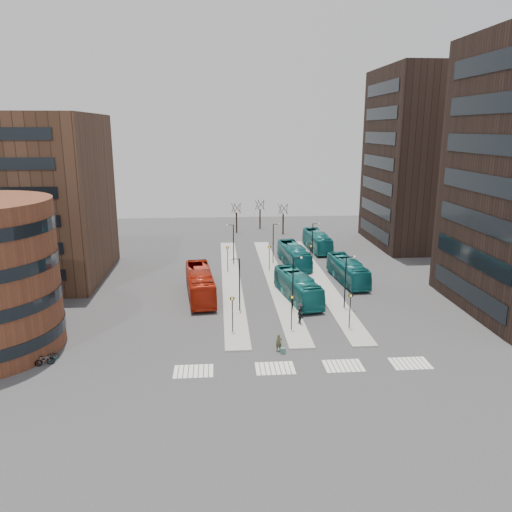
{
  "coord_description": "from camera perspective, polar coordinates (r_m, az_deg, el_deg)",
  "views": [
    {
      "loc": [
        -5.67,
        -35.02,
        20.07
      ],
      "look_at": [
        -1.12,
        23.61,
        5.0
      ],
      "focal_mm": 35.0,
      "sensor_mm": 36.0,
      "label": 1
    }
  ],
  "objects": [
    {
      "name": "bicycle_near",
      "position": [
        48.4,
        -22.89,
        -10.75
      ],
      "size": [
        1.77,
        0.82,
        0.9
      ],
      "primitive_type": "imported",
      "rotation": [
        0.0,
        0.0,
        1.43
      ],
      "color": "gray",
      "rests_on": "ground"
    },
    {
      "name": "red_bus",
      "position": [
        61.26,
        -6.42,
        -3.14
      ],
      "size": [
        4.14,
        12.66,
        3.46
      ],
      "primitive_type": "imported",
      "rotation": [
        0.0,
        0.0,
        0.1
      ],
      "color": "#A81F0C",
      "rests_on": "ground"
    },
    {
      "name": "ground",
      "position": [
        40.76,
        4.29,
        -15.17
      ],
      "size": [
        160.0,
        160.0,
        0.0
      ],
      "primitive_type": "plane",
      "color": "#323235",
      "rests_on": "ground"
    },
    {
      "name": "suitcase",
      "position": [
        46.67,
        3.09,
        -10.75
      ],
      "size": [
        0.52,
        0.46,
        0.54
      ],
      "primitive_type": "cube",
      "rotation": [
        0.0,
        0.0,
        -0.31
      ],
      "color": "navy",
      "rests_on": "ground"
    },
    {
      "name": "bicycle_mid",
      "position": [
        48.04,
        -23.04,
        -10.93
      ],
      "size": [
        1.63,
        0.94,
        0.95
      ],
      "primitive_type": "imported",
      "rotation": [
        0.0,
        0.0,
        1.91
      ],
      "color": "gray",
      "rests_on": "ground"
    },
    {
      "name": "office_block",
      "position": [
        75.14,
        -26.7,
        5.92
      ],
      "size": [
        25.0,
        20.12,
        22.0
      ],
      "color": "#4B3223",
      "rests_on": "ground"
    },
    {
      "name": "lamp_posts",
      "position": [
        65.67,
        2.97,
        -0.19
      ],
      "size": [
        14.04,
        20.24,
        6.12
      ],
      "color": "black",
      "rests_on": "ground"
    },
    {
      "name": "teal_bus_d",
      "position": [
        85.11,
        7.0,
        1.71
      ],
      "size": [
        3.19,
        11.36,
        3.13
      ],
      "primitive_type": "imported",
      "rotation": [
        0.0,
        0.0,
        0.05
      ],
      "color": "#166C6E",
      "rests_on": "ground"
    },
    {
      "name": "island_right",
      "position": [
        69.39,
        7.13,
        -2.49
      ],
      "size": [
        2.5,
        45.0,
        0.15
      ],
      "primitive_type": "cube",
      "color": "gray",
      "rests_on": "ground"
    },
    {
      "name": "teal_bus_a",
      "position": [
        60.28,
        4.78,
        -3.53
      ],
      "size": [
        4.58,
        11.68,
        3.17
      ],
      "primitive_type": "imported",
      "rotation": [
        0.0,
        0.0,
        0.17
      ],
      "color": "#146867",
      "rests_on": "ground"
    },
    {
      "name": "bicycle_far",
      "position": [
        49.11,
        -22.59,
        -10.38
      ],
      "size": [
        1.67,
        0.69,
        0.86
      ],
      "primitive_type": "imported",
      "rotation": [
        0.0,
        0.0,
        1.65
      ],
      "color": "gray",
      "rests_on": "ground"
    },
    {
      "name": "commuter_b",
      "position": [
        52.92,
        5.07,
        -6.89
      ],
      "size": [
        0.76,
        1.17,
        1.86
      ],
      "primitive_type": "imported",
      "rotation": [
        0.0,
        0.0,
        1.88
      ],
      "color": "black",
      "rests_on": "ground"
    },
    {
      "name": "commuter_c",
      "position": [
        54.91,
        5.09,
        -6.23
      ],
      "size": [
        0.88,
        1.17,
        1.61
      ],
      "primitive_type": "imported",
      "rotation": [
        0.0,
        0.0,
        4.41
      ],
      "color": "black",
      "rests_on": "ground"
    },
    {
      "name": "bare_trees",
      "position": [
        99.57,
        0.44,
        4.34
      ],
      "size": [
        10.97,
        8.14,
        5.9
      ],
      "color": "black",
      "rests_on": "ground"
    },
    {
      "name": "tower_far",
      "position": [
        93.12,
        19.76,
        10.43
      ],
      "size": [
        20.12,
        20.0,
        30.0
      ],
      "color": "black",
      "rests_on": "ground"
    },
    {
      "name": "sign_poles",
      "position": [
        61.08,
        2.59,
        -2.45
      ],
      "size": [
        12.45,
        22.12,
        3.65
      ],
      "color": "black",
      "rests_on": "ground"
    },
    {
      "name": "teal_bus_b",
      "position": [
        75.15,
        4.35,
        0.09
      ],
      "size": [
        3.77,
        11.53,
        3.15
      ],
      "primitive_type": "imported",
      "rotation": [
        0.0,
        0.0,
        0.1
      ],
      "color": "#16696E",
      "rests_on": "ground"
    },
    {
      "name": "teal_bus_c",
      "position": [
        68.14,
        10.42,
        -1.65
      ],
      "size": [
        3.42,
        11.25,
        3.09
      ],
      "primitive_type": "imported",
      "rotation": [
        0.0,
        0.0,
        0.07
      ],
      "color": "#146367",
      "rests_on": "ground"
    },
    {
      "name": "commuter_a",
      "position": [
        57.4,
        -6.9,
        -5.26
      ],
      "size": [
        0.93,
        0.76,
        1.78
      ],
      "primitive_type": "imported",
      "rotation": [
        0.0,
        0.0,
        3.24
      ],
      "color": "black",
      "rests_on": "ground"
    },
    {
      "name": "island_left",
      "position": [
        68.05,
        -2.84,
        -2.73
      ],
      "size": [
        2.5,
        45.0,
        0.15
      ],
      "primitive_type": "cube",
      "color": "gray",
      "rests_on": "ground"
    },
    {
      "name": "island_mid",
      "position": [
        68.46,
        2.19,
        -2.62
      ],
      "size": [
        2.5,
        45.0,
        0.15
      ],
      "primitive_type": "cube",
      "color": "gray",
      "rests_on": "ground"
    },
    {
      "name": "crosswalk_stripes",
      "position": [
        44.5,
        5.79,
        -12.51
      ],
      "size": [
        22.35,
        2.4,
        0.01
      ],
      "color": "silver",
      "rests_on": "ground"
    },
    {
      "name": "traveller",
      "position": [
        46.89,
        2.63,
        -9.88
      ],
      "size": [
        0.61,
        0.41,
        1.65
      ],
      "primitive_type": "imported",
      "rotation": [
        0.0,
        0.0,
        -0.02
      ],
      "color": "#454429",
      "rests_on": "ground"
    }
  ]
}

